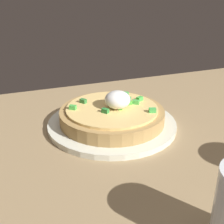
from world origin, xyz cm
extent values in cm
cube|color=#957A55|center=(0.00, 0.00, 1.45)|extent=(104.08, 70.16, 2.90)
cylinder|color=silver|center=(-0.77, -8.77, 3.44)|extent=(24.97, 24.97, 1.08)
cylinder|color=#AC864D|center=(-0.77, -8.77, 5.23)|extent=(20.22, 20.22, 2.50)
cylinder|color=#EEC676|center=(-0.77, -8.77, 6.71)|extent=(17.66, 17.66, 0.46)
ellipsoid|color=white|center=(-1.70, -8.24, 8.62)|extent=(4.89, 4.89, 3.35)
cube|color=green|center=(-4.45, -9.17, 7.34)|extent=(0.95, 1.37, 0.80)
cube|color=#367E38|center=(3.76, -12.94, 7.34)|extent=(1.39, 1.51, 0.80)
cube|color=green|center=(-4.95, -10.60, 7.34)|extent=(1.44, 1.49, 0.80)
cube|color=green|center=(6.46, -10.53, 7.34)|extent=(1.50, 1.42, 0.80)
cube|color=green|center=(-1.97, -7.46, 7.34)|extent=(1.22, 1.49, 0.80)
cube|color=green|center=(-6.96, -4.04, 7.34)|extent=(1.46, 1.14, 0.80)
cube|color=#4BA84E|center=(-5.66, -13.71, 7.34)|extent=(1.49, 1.44, 0.80)
cube|color=#4DB84C|center=(-5.79, -8.79, 7.34)|extent=(1.50, 1.41, 0.80)
cube|color=green|center=(-7.24, -10.08, 7.34)|extent=(1.50, 1.26, 0.80)
cube|color=#2D8037|center=(1.25, -6.91, 7.34)|extent=(1.41, 1.50, 0.80)
camera|label=1|loc=(18.05, 41.32, 29.86)|focal=48.76mm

